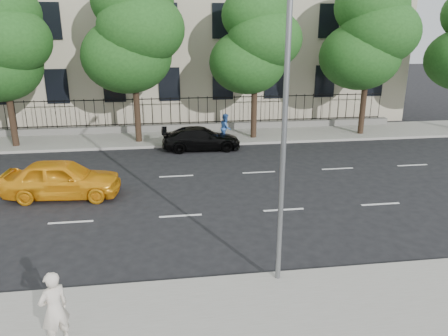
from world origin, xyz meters
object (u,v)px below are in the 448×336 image
object	(u,v)px
black_sedan	(201,138)
woman_near	(54,309)
street_light	(280,96)
yellow_taxi	(62,179)

from	to	relation	value
black_sedan	woman_near	xyz separation A→B (m)	(-4.58, -15.62, 0.41)
street_light	woman_near	distance (m)	7.27
yellow_taxi	black_sedan	bearing A→B (deg)	-40.47
yellow_taxi	woman_near	size ratio (longest dim) A/B	2.60
street_light	black_sedan	world-z (taller)	street_light
yellow_taxi	woman_near	xyz separation A→B (m)	(1.74, -9.29, 0.25)
black_sedan	yellow_taxi	bearing A→B (deg)	135.89
street_light	black_sedan	bearing A→B (deg)	93.95
street_light	yellow_taxi	xyz separation A→B (m)	(-7.23, 6.85, -4.35)
woman_near	black_sedan	bearing A→B (deg)	-146.49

